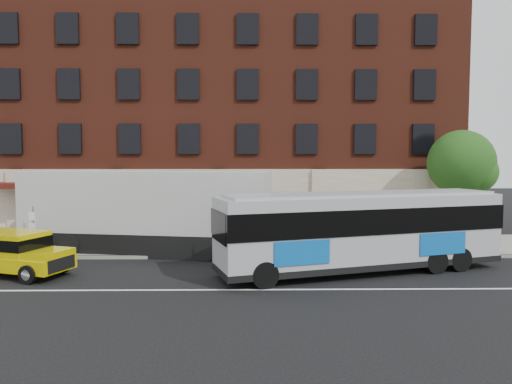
{
  "coord_description": "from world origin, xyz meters",
  "views": [
    {
      "loc": [
        1.83,
        -16.55,
        4.77
      ],
      "look_at": [
        2.15,
        5.5,
        3.23
      ],
      "focal_mm": 33.41,
      "sensor_mm": 36.0,
      "label": 1
    }
  ],
  "objects_px": {
    "street_tree": "(462,165)",
    "sign_pole": "(33,228)",
    "shipping_container": "(145,213)",
    "city_bus": "(362,228)",
    "yellow_suv": "(12,251)"
  },
  "relations": [
    {
      "from": "street_tree",
      "to": "sign_pole",
      "type": "bearing_deg",
      "value": -171.39
    },
    {
      "from": "yellow_suv",
      "to": "shipping_container",
      "type": "height_order",
      "value": "shipping_container"
    },
    {
      "from": "shipping_container",
      "to": "yellow_suv",
      "type": "bearing_deg",
      "value": -135.48
    },
    {
      "from": "street_tree",
      "to": "shipping_container",
      "type": "xyz_separation_m",
      "value": [
        -16.92,
        -2.28,
        -2.36
      ]
    },
    {
      "from": "street_tree",
      "to": "shipping_container",
      "type": "distance_m",
      "value": 17.23
    },
    {
      "from": "city_bus",
      "to": "shipping_container",
      "type": "xyz_separation_m",
      "value": [
        -9.93,
        4.07,
        0.19
      ]
    },
    {
      "from": "sign_pole",
      "to": "street_tree",
      "type": "bearing_deg",
      "value": 8.61
    },
    {
      "from": "city_bus",
      "to": "yellow_suv",
      "type": "relative_size",
      "value": 2.6
    },
    {
      "from": "city_bus",
      "to": "shipping_container",
      "type": "distance_m",
      "value": 10.73
    },
    {
      "from": "sign_pole",
      "to": "yellow_suv",
      "type": "distance_m",
      "value": 3.43
    },
    {
      "from": "city_bus",
      "to": "street_tree",
      "type": "bearing_deg",
      "value": 42.27
    },
    {
      "from": "sign_pole",
      "to": "street_tree",
      "type": "xyz_separation_m",
      "value": [
        22.04,
        3.34,
        2.96
      ]
    },
    {
      "from": "street_tree",
      "to": "shipping_container",
      "type": "bearing_deg",
      "value": -172.33
    },
    {
      "from": "city_bus",
      "to": "yellow_suv",
      "type": "xyz_separation_m",
      "value": [
        -14.4,
        -0.32,
        -0.83
      ]
    },
    {
      "from": "sign_pole",
      "to": "shipping_container",
      "type": "height_order",
      "value": "shipping_container"
    }
  ]
}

